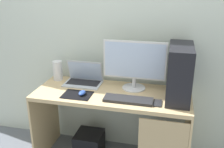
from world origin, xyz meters
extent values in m
cube|color=beige|center=(0.00, 0.32, 1.30)|extent=(4.00, 0.04, 2.60)
cube|color=tan|center=(0.00, 0.00, 0.74)|extent=(1.42, 0.57, 0.03)
cube|color=tan|center=(-0.70, 0.00, 0.36)|extent=(0.02, 0.57, 0.72)
cube|color=tan|center=(0.70, 0.00, 0.36)|extent=(0.02, 0.57, 0.72)
cube|color=black|center=(0.58, 0.02, 0.99)|extent=(0.20, 0.45, 0.47)
cylinder|color=silver|center=(0.18, 0.14, 0.76)|extent=(0.22, 0.22, 0.01)
cylinder|color=silver|center=(0.18, 0.14, 0.81)|extent=(0.04, 0.04, 0.09)
cube|color=silver|center=(0.18, 0.13, 1.04)|extent=(0.58, 0.02, 0.35)
cube|color=#B2C6EA|center=(0.18, 0.12, 1.04)|extent=(0.55, 0.00, 0.32)
cube|color=#B7BCC6|center=(-0.32, 0.12, 0.76)|extent=(0.36, 0.23, 0.01)
cube|color=black|center=(-0.32, 0.14, 0.77)|extent=(0.32, 0.15, 0.00)
cube|color=#B7BCC6|center=(-0.32, 0.20, 0.87)|extent=(0.36, 0.07, 0.21)
cube|color=#ADC1E5|center=(-0.32, 0.19, 0.87)|extent=(0.33, 0.06, 0.19)
cylinder|color=silver|center=(-0.61, 0.18, 0.85)|extent=(0.09, 0.09, 0.20)
cube|color=#232326|center=(0.18, -0.14, 0.77)|extent=(0.42, 0.14, 0.02)
cube|color=black|center=(-0.29, -0.13, 0.76)|extent=(0.26, 0.20, 0.00)
ellipsoid|color=#2D51B2|center=(-0.25, -0.12, 0.78)|extent=(0.06, 0.10, 0.03)
cube|color=#232326|center=(0.42, -0.13, 0.76)|extent=(0.07, 0.13, 0.01)
cube|color=black|center=(-0.24, 0.01, 0.13)|extent=(0.27, 0.27, 0.27)
camera|label=1|loc=(0.51, -2.11, 1.75)|focal=41.66mm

